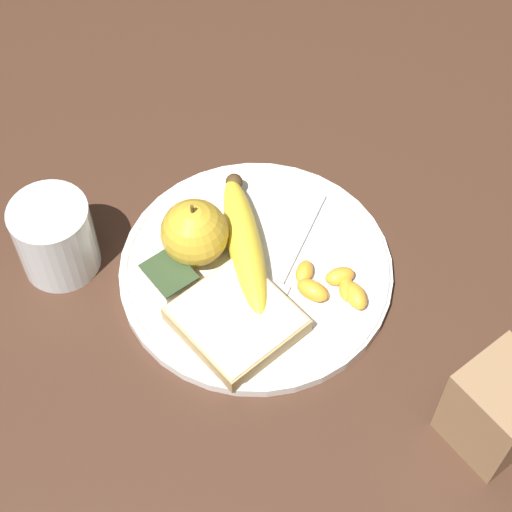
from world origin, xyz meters
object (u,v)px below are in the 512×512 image
juice_glass (56,239)px  bread_slice (236,320)px  plate (256,269)px  banana (247,242)px  condiment_caddy (498,408)px  apple (194,233)px  fork (286,269)px  jam_packet (170,277)px

juice_glass → bread_slice: bearing=27.5°
plate → bread_slice: (0.04, -0.06, 0.02)m
juice_glass → banana: size_ratio=0.49×
condiment_caddy → banana: bearing=-169.0°
juice_glass → apple: (0.08, 0.11, 0.01)m
banana → fork: banana is taller
juice_glass → bread_slice: 0.20m
plate → bread_slice: size_ratio=2.50×
apple → bread_slice: apple is taller
banana → fork: size_ratio=1.07×
fork → juice_glass: bearing=-71.5°
bread_slice → fork: (-0.02, 0.08, -0.01)m
jam_packet → banana: bearing=78.4°
apple → bread_slice: size_ratio=0.70×
condiment_caddy → apple: bearing=-163.0°
condiment_caddy → plate: bearing=-167.3°
fork → jam_packet: 0.12m
plate → bread_slice: 0.07m
juice_glass → fork: (0.16, 0.17, -0.03)m
plate → fork: size_ratio=1.73×
banana → bread_slice: (0.06, -0.06, -0.01)m
plate → jam_packet: bearing=-115.4°
banana → fork: 0.05m
apple → banana: bearing=53.1°
plate → apple: apple is taller
apple → fork: size_ratio=0.48×
juice_glass → fork: 0.24m
fork → jam_packet: bearing=-59.4°
banana → fork: (0.04, 0.02, -0.02)m
condiment_caddy → jam_packet: bearing=-155.3°
bread_slice → fork: bearing=105.0°
banana → condiment_caddy: (0.29, 0.06, 0.02)m
fork → banana: bearing=-97.0°
jam_packet → bread_slice: bearing=15.8°
plate → jam_packet: size_ratio=5.67×
juice_glass → plate: bearing=47.9°
bread_slice → jam_packet: (-0.08, -0.02, -0.00)m
juice_glass → bread_slice: juice_glass is taller
plate → banana: size_ratio=1.62×
jam_packet → apple: bearing=108.5°
juice_glass → banana: bearing=53.3°
bread_slice → condiment_caddy: bearing=27.6°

